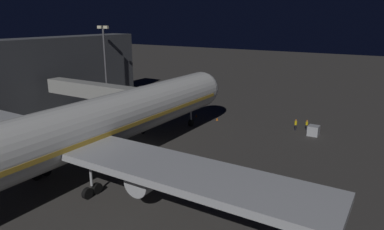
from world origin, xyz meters
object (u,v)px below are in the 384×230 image
airliner_at_gate (76,131)px  ground_crew_by_tug (296,124)px  traffic_cone_nose_port (217,119)px  traffic_cone_nose_starboard (196,116)px  jet_bridge (105,92)px  ground_crew_near_nose_gear (307,125)px  baggage_container_near_belt (313,131)px  apron_floodlight_mast (105,58)px

airliner_at_gate → ground_crew_by_tug: size_ratio=32.53×
ground_crew_by_tug → traffic_cone_nose_port: (13.76, 1.67, -0.78)m
airliner_at_gate → traffic_cone_nose_starboard: airliner_at_gate is taller
airliner_at_gate → jet_bridge: (12.44, -16.72, 0.09)m
jet_bridge → ground_crew_near_nose_gear: size_ratio=13.27×
ground_crew_near_nose_gear → ground_crew_by_tug: 1.86m
jet_bridge → traffic_cone_nose_port: jet_bridge is taller
baggage_container_near_belt → traffic_cone_nose_port: baggage_container_near_belt is taller
ground_crew_near_nose_gear → ground_crew_by_tug: size_ratio=0.92×
apron_floodlight_mast → ground_crew_near_nose_gear: size_ratio=9.36×
airliner_at_gate → ground_crew_by_tug: (-15.96, -31.34, -4.76)m
ground_crew_by_tug → jet_bridge: bearing=27.2°
airliner_at_gate → apron_floodlight_mast: size_ratio=3.76×
baggage_container_near_belt → jet_bridge: bearing=23.2°
airliner_at_gate → ground_crew_by_tug: airliner_at_gate is taller
apron_floodlight_mast → jet_bridge: bearing=134.5°
apron_floodlight_mast → traffic_cone_nose_starboard: apron_floodlight_mast is taller
ground_crew_by_tug → airliner_at_gate: bearing=63.0°
ground_crew_by_tug → baggage_container_near_belt: bearing=160.6°
traffic_cone_nose_port → ground_crew_by_tug: bearing=-173.1°
baggage_container_near_belt → ground_crew_near_nose_gear: 2.67m
jet_bridge → apron_floodlight_mast: 19.00m
airliner_at_gate → baggage_container_near_belt: airliner_at_gate is taller
ground_crew_near_nose_gear → traffic_cone_nose_port: ground_crew_near_nose_gear is taller
jet_bridge → traffic_cone_nose_port: (-14.64, -12.95, -5.62)m
traffic_cone_nose_port → apron_floodlight_mast: bearing=-0.7°
apron_floodlight_mast → baggage_container_near_belt: size_ratio=9.66×
ground_crew_near_nose_gear → ground_crew_by_tug: bearing=33.5°
airliner_at_gate → apron_floodlight_mast: bearing=-49.6°
airliner_at_gate → baggage_container_near_belt: (-19.11, -30.24, -5.02)m
traffic_cone_nose_starboard → apron_floodlight_mast: bearing=-0.8°
traffic_cone_nose_starboard → jet_bridge: bearing=51.7°
ground_crew_by_tug → traffic_cone_nose_port: bearing=6.9°
jet_bridge → airliner_at_gate: bearing=126.6°
apron_floodlight_mast → traffic_cone_nose_port: apron_floodlight_mast is taller
airliner_at_gate → ground_crew_near_nose_gear: size_ratio=35.24×
traffic_cone_nose_starboard → baggage_container_near_belt: bearing=-178.5°
ground_crew_near_nose_gear → traffic_cone_nose_port: (15.31, 2.70, -0.69)m
apron_floodlight_mast → ground_crew_near_nose_gear: apron_floodlight_mast is taller
ground_crew_by_tug → traffic_cone_nose_starboard: bearing=5.2°
baggage_container_near_belt → ground_crew_near_nose_gear: ground_crew_near_nose_gear is taller
apron_floodlight_mast → ground_crew_by_tug: apron_floodlight_mast is taller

